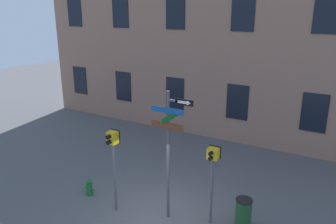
# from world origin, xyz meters

# --- Properties ---
(ground_plane) EXTENTS (60.00, 60.00, 0.00)m
(ground_plane) POSITION_xyz_m (0.00, 0.00, 0.00)
(ground_plane) COLOR #515154
(building_facade) EXTENTS (24.00, 0.63, 12.47)m
(building_facade) POSITION_xyz_m (-0.00, 7.54, 6.24)
(building_facade) COLOR #936B56
(building_facade) RESTS_ON ground_plane
(street_sign_pole) EXTENTS (1.34, 0.99, 4.11)m
(street_sign_pole) POSITION_xyz_m (0.28, 0.21, 2.53)
(street_sign_pole) COLOR #4C4C51
(street_sign_pole) RESTS_ON ground_plane
(pedestrian_signal_left) EXTENTS (0.35, 0.40, 2.77)m
(pedestrian_signal_left) POSITION_xyz_m (-1.43, -0.32, 2.15)
(pedestrian_signal_left) COLOR #4C4C51
(pedestrian_signal_left) RESTS_ON ground_plane
(pedestrian_signal_right) EXTENTS (0.37, 0.40, 2.51)m
(pedestrian_signal_right) POSITION_xyz_m (1.50, 0.62, 1.95)
(pedestrian_signal_right) COLOR #4C4C51
(pedestrian_signal_right) RESTS_ON ground_plane
(fire_hydrant) EXTENTS (0.38, 0.22, 0.61)m
(fire_hydrant) POSITION_xyz_m (-2.83, -0.07, 0.29)
(fire_hydrant) COLOR #196028
(fire_hydrant) RESTS_ON ground_plane
(trash_bin) EXTENTS (0.51, 0.51, 0.90)m
(trash_bin) POSITION_xyz_m (2.42, 0.97, 0.45)
(trash_bin) COLOR #1E4723
(trash_bin) RESTS_ON ground_plane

